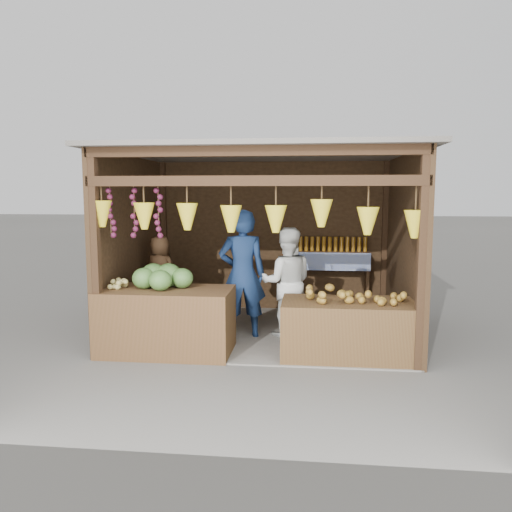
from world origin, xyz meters
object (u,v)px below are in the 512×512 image
Objects in this scene: counter_right at (348,330)px; counter_left at (166,321)px; vendor_seated at (160,272)px; woman_standing at (287,282)px; man_standing at (242,274)px.

counter_left is at bearing -178.60° from counter_right.
vendor_seated is (-2.75, 1.09, 0.51)m from counter_right.
woman_standing is 1.94m from vendor_seated.
man_standing reaches higher than woman_standing.
counter_left is at bearing 130.92° from vendor_seated.
woman_standing is (1.51, 0.93, 0.37)m from counter_left.
man_standing is at bearing 8.45° from woman_standing.
counter_left is 1.02× the size of counter_right.
man_standing is at bearing 152.83° from counter_right.
counter_left is 1.07× the size of woman_standing.
vendor_seated reaches higher than counter_left.
counter_right is at bearing 178.99° from vendor_seated.
counter_left is 1.54× the size of vendor_seated.
man_standing is 0.65m from woman_standing.
vendor_seated is at bearing -27.22° from man_standing.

